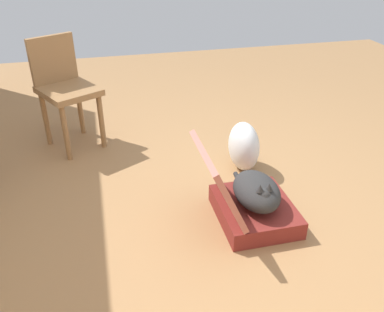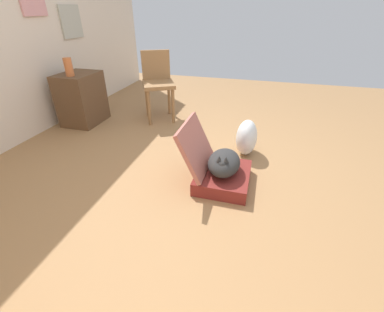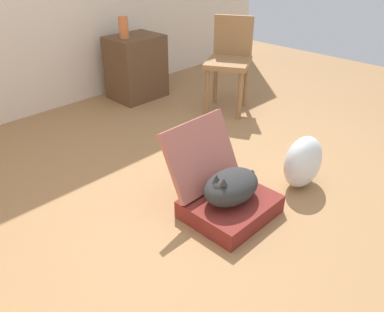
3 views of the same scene
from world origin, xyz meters
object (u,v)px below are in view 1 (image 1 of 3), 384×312
at_px(suitcase_base, 255,211).
at_px(cat, 257,191).
at_px(plastic_bag_white, 244,146).
at_px(chair, 65,87).

height_order(suitcase_base, cat, cat).
bearing_deg(plastic_bag_white, suitcase_base, 167.20).
relative_size(cat, chair, 0.54).
height_order(plastic_bag_white, chair, chair).
height_order(cat, plastic_bag_white, plastic_bag_white).
bearing_deg(cat, suitcase_base, -4.45).
xyz_separation_m(cat, plastic_bag_white, (0.63, -0.14, -0.03)).
distance_m(suitcase_base, cat, 0.16).
bearing_deg(chair, plastic_bag_white, -58.32).
bearing_deg(suitcase_base, cat, 175.55).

